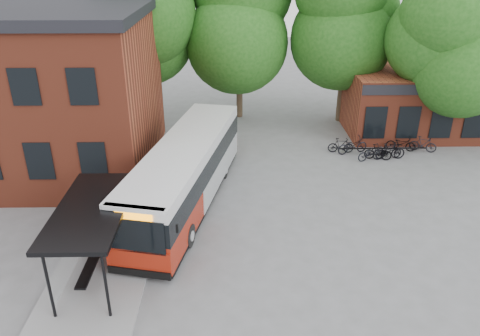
{
  "coord_description": "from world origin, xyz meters",
  "views": [
    {
      "loc": [
        0.44,
        -15.24,
        11.05
      ],
      "look_at": [
        0.79,
        3.94,
        2.0
      ],
      "focal_mm": 35.0,
      "sensor_mm": 36.0,
      "label": 1
    }
  ],
  "objects_px": {
    "bus_shelter": "(96,241)",
    "bicycle_6": "(401,143)",
    "bicycle_3": "(378,152)",
    "bicycle_4": "(389,151)",
    "city_bus": "(186,174)",
    "bicycle_5": "(389,151)",
    "bicycle_2": "(371,153)",
    "bicycle_0": "(353,145)",
    "bicycle_1": "(341,145)",
    "bicycle_7": "(423,144)"
  },
  "relations": [
    {
      "from": "bicycle_0",
      "to": "bicycle_1",
      "type": "bearing_deg",
      "value": 61.81
    },
    {
      "from": "bicycle_5",
      "to": "city_bus",
      "type": "bearing_deg",
      "value": 104.91
    },
    {
      "from": "bicycle_1",
      "to": "bicycle_3",
      "type": "bearing_deg",
      "value": -114.07
    },
    {
      "from": "bicycle_2",
      "to": "bicycle_3",
      "type": "distance_m",
      "value": 0.41
    },
    {
      "from": "city_bus",
      "to": "bicycle_3",
      "type": "relative_size",
      "value": 7.77
    },
    {
      "from": "bicycle_0",
      "to": "bicycle_7",
      "type": "height_order",
      "value": "bicycle_0"
    },
    {
      "from": "bicycle_2",
      "to": "bicycle_6",
      "type": "height_order",
      "value": "same"
    },
    {
      "from": "bicycle_0",
      "to": "city_bus",
      "type": "bearing_deg",
      "value": 103.7
    },
    {
      "from": "bus_shelter",
      "to": "bicycle_6",
      "type": "relative_size",
      "value": 4.09
    },
    {
      "from": "city_bus",
      "to": "bicycle_3",
      "type": "xyz_separation_m",
      "value": [
        10.51,
        4.82,
        -1.06
      ]
    },
    {
      "from": "bus_shelter",
      "to": "bicycle_6",
      "type": "bearing_deg",
      "value": 37.38
    },
    {
      "from": "city_bus",
      "to": "bicycle_4",
      "type": "relative_size",
      "value": 6.29
    },
    {
      "from": "bicycle_3",
      "to": "bicycle_4",
      "type": "relative_size",
      "value": 0.81
    },
    {
      "from": "bicycle_3",
      "to": "bicycle_5",
      "type": "xyz_separation_m",
      "value": [
        0.66,
        0.15,
        0.01
      ]
    },
    {
      "from": "bicycle_1",
      "to": "bicycle_6",
      "type": "bearing_deg",
      "value": -80.87
    },
    {
      "from": "bicycle_6",
      "to": "bicycle_4",
      "type": "bearing_deg",
      "value": 155.07
    },
    {
      "from": "bicycle_3",
      "to": "bicycle_6",
      "type": "height_order",
      "value": "bicycle_3"
    },
    {
      "from": "bicycle_0",
      "to": "bus_shelter",
      "type": "bearing_deg",
      "value": 114.48
    },
    {
      "from": "bicycle_0",
      "to": "bicycle_5",
      "type": "relative_size",
      "value": 1.22
    },
    {
      "from": "bus_shelter",
      "to": "bicycle_2",
      "type": "height_order",
      "value": "bus_shelter"
    },
    {
      "from": "bus_shelter",
      "to": "bicycle_7",
      "type": "bearing_deg",
      "value": 34.74
    },
    {
      "from": "bus_shelter",
      "to": "city_bus",
      "type": "xyz_separation_m",
      "value": [
        2.79,
        5.35,
        0.08
      ]
    },
    {
      "from": "city_bus",
      "to": "bicycle_6",
      "type": "relative_size",
      "value": 7.02
    },
    {
      "from": "city_bus",
      "to": "bicycle_5",
      "type": "relative_size",
      "value": 7.62
    },
    {
      "from": "bicycle_5",
      "to": "bicycle_7",
      "type": "distance_m",
      "value": 2.57
    },
    {
      "from": "bicycle_0",
      "to": "bicycle_1",
      "type": "height_order",
      "value": "bicycle_0"
    },
    {
      "from": "bicycle_6",
      "to": "bicycle_7",
      "type": "relative_size",
      "value": 1.1
    },
    {
      "from": "bicycle_1",
      "to": "bicycle_6",
      "type": "relative_size",
      "value": 0.88
    },
    {
      "from": "bicycle_1",
      "to": "bicycle_5",
      "type": "height_order",
      "value": "bicycle_5"
    },
    {
      "from": "bicycle_3",
      "to": "bicycle_7",
      "type": "bearing_deg",
      "value": -55.55
    },
    {
      "from": "bus_shelter",
      "to": "bicycle_3",
      "type": "bearing_deg",
      "value": 37.41
    },
    {
      "from": "bicycle_4",
      "to": "bicycle_7",
      "type": "xyz_separation_m",
      "value": [
        2.39,
        1.08,
        -0.03
      ]
    },
    {
      "from": "bicycle_7",
      "to": "bicycle_4",
      "type": "bearing_deg",
      "value": 137.36
    },
    {
      "from": "city_bus",
      "to": "bicycle_2",
      "type": "distance_m",
      "value": 11.22
    },
    {
      "from": "bicycle_5",
      "to": "bicycle_7",
      "type": "bearing_deg",
      "value": -76.18
    },
    {
      "from": "bicycle_0",
      "to": "bicycle_1",
      "type": "relative_size",
      "value": 1.27
    },
    {
      "from": "bicycle_0",
      "to": "bicycle_1",
      "type": "distance_m",
      "value": 0.68
    },
    {
      "from": "bicycle_3",
      "to": "bicycle_4",
      "type": "bearing_deg",
      "value": -70.84
    },
    {
      "from": "city_bus",
      "to": "bicycle_6",
      "type": "xyz_separation_m",
      "value": [
        12.27,
        6.16,
        -1.08
      ]
    },
    {
      "from": "bicycle_0",
      "to": "bicycle_2",
      "type": "xyz_separation_m",
      "value": [
        0.84,
        -1.03,
        -0.05
      ]
    },
    {
      "from": "bicycle_5",
      "to": "bicycle_7",
      "type": "xyz_separation_m",
      "value": [
        2.37,
        1.0,
        -0.01
      ]
    },
    {
      "from": "bicycle_2",
      "to": "bicycle_7",
      "type": "relative_size",
      "value": 1.1
    },
    {
      "from": "city_bus",
      "to": "bicycle_6",
      "type": "height_order",
      "value": "city_bus"
    },
    {
      "from": "bicycle_1",
      "to": "bicycle_3",
      "type": "relative_size",
      "value": 0.98
    },
    {
      "from": "city_bus",
      "to": "bicycle_1",
      "type": "relative_size",
      "value": 7.95
    },
    {
      "from": "bicycle_4",
      "to": "city_bus",
      "type": "bearing_deg",
      "value": 107.4
    },
    {
      "from": "bicycle_4",
      "to": "bicycle_6",
      "type": "relative_size",
      "value": 1.12
    },
    {
      "from": "bicycle_4",
      "to": "bicycle_7",
      "type": "bearing_deg",
      "value": -71.85
    },
    {
      "from": "bicycle_2",
      "to": "bicycle_5",
      "type": "bearing_deg",
      "value": -95.12
    },
    {
      "from": "bus_shelter",
      "to": "bicycle_2",
      "type": "distance_m",
      "value": 16.4
    }
  ]
}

